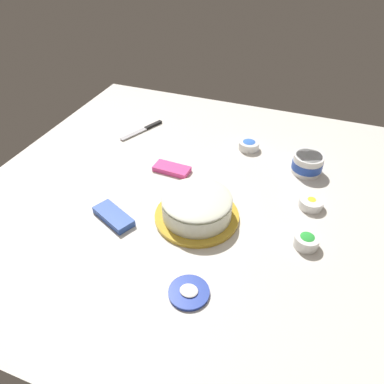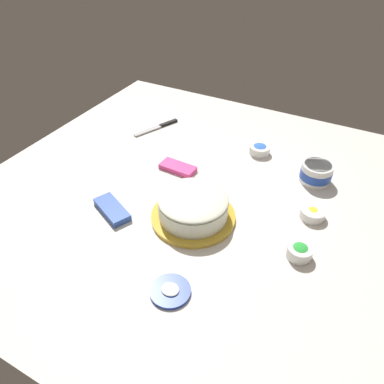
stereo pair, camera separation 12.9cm
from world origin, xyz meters
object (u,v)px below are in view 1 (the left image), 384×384
(spreading_knife, at_px, (145,129))
(frosting_tub, at_px, (307,163))
(candy_box_lower, at_px, (114,216))
(frosted_cake, at_px, (197,208))
(frosting_tub_lid, at_px, (189,292))
(sprinkle_bowl_yellow, at_px, (311,203))
(sprinkle_bowl_green, at_px, (306,240))
(sprinkle_bowl_blue, at_px, (249,145))
(candy_box_upper, at_px, (172,169))

(spreading_knife, bearing_deg, frosting_tub, 174.12)
(candy_box_lower, bearing_deg, frosted_cake, -132.77)
(frosting_tub_lid, bearing_deg, sprinkle_bowl_yellow, -118.96)
(candy_box_lower, bearing_deg, spreading_knife, -48.73)
(frosting_tub, xyz_separation_m, candy_box_lower, (0.57, 0.51, -0.03))
(frosting_tub_lid, distance_m, sprinkle_bowl_green, 0.40)
(sprinkle_bowl_blue, bearing_deg, frosted_cake, 82.89)
(spreading_knife, height_order, sprinkle_bowl_blue, sprinkle_bowl_blue)
(frosting_tub_lid, relative_size, spreading_knife, 0.51)
(sprinkle_bowl_yellow, relative_size, candy_box_upper, 0.60)
(frosted_cake, distance_m, frosting_tub_lid, 0.31)
(frosting_tub_lid, relative_size, candy_box_lower, 0.74)
(sprinkle_bowl_green, bearing_deg, spreading_knife, -31.21)
(spreading_knife, bearing_deg, frosting_tub_lid, 123.62)
(frosted_cake, xyz_separation_m, candy_box_lower, (0.26, 0.11, -0.03))
(frosted_cake, height_order, frosting_tub_lid, frosted_cake)
(frosting_tub, distance_m, candy_box_lower, 0.77)
(candy_box_upper, bearing_deg, sprinkle_bowl_yellow, -179.78)
(sprinkle_bowl_blue, xyz_separation_m, sprinkle_bowl_green, (-0.30, 0.49, 0.00))
(frosted_cake, height_order, sprinkle_bowl_green, frosted_cake)
(frosting_tub, distance_m, sprinkle_bowl_blue, 0.27)
(frosting_tub_lid, distance_m, sprinkle_bowl_blue, 0.78)
(frosting_tub_lid, height_order, spreading_knife, frosting_tub_lid)
(spreading_knife, distance_m, sprinkle_bowl_green, 0.93)
(sprinkle_bowl_yellow, relative_size, sprinkle_bowl_green, 1.10)
(frosted_cake, height_order, spreading_knife, frosted_cake)
(frosting_tub, bearing_deg, candy_box_lower, 41.53)
(candy_box_lower, bearing_deg, candy_box_upper, -78.05)
(spreading_knife, relative_size, candy_box_upper, 1.56)
(candy_box_upper, bearing_deg, spreading_knife, -43.94)
(sprinkle_bowl_green, bearing_deg, sprinkle_bowl_yellow, -87.94)
(sprinkle_bowl_blue, distance_m, sprinkle_bowl_green, 0.57)
(sprinkle_bowl_yellow, relative_size, candy_box_lower, 0.55)
(spreading_knife, height_order, candy_box_upper, candy_box_upper)
(sprinkle_bowl_green, distance_m, candy_box_lower, 0.63)
(frosted_cake, xyz_separation_m, spreading_knife, (0.43, -0.48, -0.04))
(sprinkle_bowl_yellow, bearing_deg, frosting_tub_lid, 61.04)
(sprinkle_bowl_blue, bearing_deg, candy_box_upper, 47.57)
(sprinkle_bowl_yellow, xyz_separation_m, sprinkle_bowl_green, (-0.01, 0.19, 0.00))
(frosting_tub, bearing_deg, sprinkle_bowl_yellow, 101.14)
(frosted_cake, xyz_separation_m, frosting_tub_lid, (-0.08, 0.29, -0.04))
(frosting_tub, bearing_deg, sprinkle_bowl_blue, -18.40)
(frosted_cake, bearing_deg, sprinkle_bowl_blue, -97.11)
(frosting_tub, xyz_separation_m, frosting_tub_lid, (0.23, 0.70, -0.03))
(frosting_tub_lid, xyz_separation_m, candy_box_upper, (0.27, -0.51, 0.00))
(sprinkle_bowl_yellow, xyz_separation_m, candy_box_lower, (0.62, 0.30, -0.01))
(frosting_tub_lid, distance_m, spreading_knife, 0.93)
(spreading_knife, bearing_deg, candy_box_upper, 133.25)
(candy_box_upper, bearing_deg, frosting_tub_lid, 120.49)
(frosting_tub_lid, distance_m, sprinkle_bowl_yellow, 0.56)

